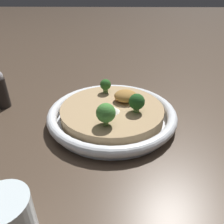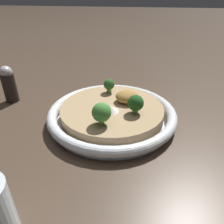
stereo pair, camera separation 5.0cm
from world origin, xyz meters
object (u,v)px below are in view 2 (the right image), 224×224
object	(u,v)px
broccoli_front_right	(109,85)
pepper_shaker	(9,84)
broccoli_left	(136,103)
broccoli_back	(102,113)
risotto_bowl	(112,114)

from	to	relation	value
broccoli_front_right	pepper_shaker	distance (m)	0.27
broccoli_left	broccoli_front_right	size ratio (longest dim) A/B	1.16
broccoli_front_right	pepper_shaker	xyz separation A→B (m)	(0.27, 0.01, -0.01)
broccoli_back	pepper_shaker	xyz separation A→B (m)	(0.28, -0.14, -0.01)
broccoli_back	pepper_shaker	size ratio (longest dim) A/B	0.47
broccoli_left	broccoli_back	world-z (taller)	broccoli_back
broccoli_back	broccoli_left	bearing A→B (deg)	-139.97
broccoli_left	pepper_shaker	world-z (taller)	pepper_shaker
broccoli_front_right	risotto_bowl	bearing A→B (deg)	103.77
broccoli_left	broccoli_back	bearing A→B (deg)	40.03
risotto_bowl	broccoli_back	bearing A→B (deg)	82.33
risotto_bowl	broccoli_front_right	bearing A→B (deg)	-76.23
broccoli_back	broccoli_front_right	distance (m)	0.15
broccoli_left	pepper_shaker	xyz separation A→B (m)	(0.34, -0.08, -0.01)
broccoli_left	broccoli_back	size ratio (longest dim) A/B	0.90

